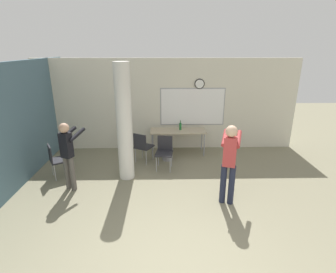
% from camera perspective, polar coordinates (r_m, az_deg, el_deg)
% --- Properties ---
extents(wall_left_accent, '(0.12, 7.00, 2.80)m').
position_cam_1_polar(wall_left_accent, '(6.59, -31.77, 1.12)').
color(wall_left_accent, slate).
rests_on(wall_left_accent, ground_plane).
extents(wall_back, '(8.00, 0.15, 2.80)m').
position_cam_1_polar(wall_back, '(8.16, -0.07, 6.90)').
color(wall_back, beige).
rests_on(wall_back, ground_plane).
extents(support_pillar, '(0.37, 0.37, 2.80)m').
position_cam_1_polar(support_pillar, '(6.23, -9.50, 2.86)').
color(support_pillar, silver).
rests_on(support_pillar, ground_plane).
extents(folding_table, '(1.66, 0.63, 0.73)m').
position_cam_1_polar(folding_table, '(7.88, 2.19, 1.00)').
color(folding_table, tan).
rests_on(folding_table, ground_plane).
extents(bottle_on_table, '(0.07, 0.07, 0.29)m').
position_cam_1_polar(bottle_on_table, '(7.89, 2.71, 2.24)').
color(bottle_on_table, '#1E6B2D').
rests_on(bottle_on_table, folding_table).
extents(waste_bin, '(0.30, 0.30, 0.39)m').
position_cam_1_polar(waste_bin, '(7.55, -0.12, -3.68)').
color(waste_bin, gray).
rests_on(waste_bin, ground_plane).
extents(chair_table_left, '(0.60, 0.60, 0.87)m').
position_cam_1_polar(chair_table_left, '(7.30, -5.56, -1.93)').
color(chair_table_left, '#232328').
rests_on(chair_table_left, ground_plane).
extents(chair_table_front, '(0.50, 0.50, 0.87)m').
position_cam_1_polar(chair_table_front, '(6.92, -0.79, -3.04)').
color(chair_table_front, '#232328').
rests_on(chair_table_front, ground_plane).
extents(chair_by_left_wall, '(0.60, 0.60, 0.87)m').
position_cam_1_polar(chair_by_left_wall, '(7.00, -23.07, -4.37)').
color(chair_by_left_wall, '#232328').
rests_on(chair_by_left_wall, ground_plane).
extents(person_watching_back, '(0.51, 0.63, 1.57)m').
position_cam_1_polar(person_watching_back, '(6.18, -20.98, -2.99)').
color(person_watching_back, '#514C47').
rests_on(person_watching_back, ground_plane).
extents(person_playing_side, '(0.51, 0.70, 1.68)m').
position_cam_1_polar(person_playing_side, '(5.37, 13.23, -4.69)').
color(person_playing_side, '#1E2338').
rests_on(person_playing_side, ground_plane).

